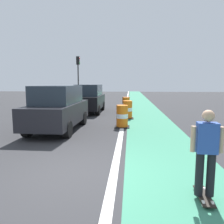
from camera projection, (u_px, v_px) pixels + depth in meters
ground_plane at (76, 175)px, 5.21m from camera, size 100.00×100.00×0.00m
bike_lane_strip at (145, 111)px, 16.88m from camera, size 2.50×80.00×0.01m
lane_divider_stripe at (125, 111)px, 17.00m from camera, size 0.20×80.00×0.01m
skateboarder_on_lane at (206, 152)px, 4.00m from camera, size 0.57×0.81×1.69m
parked_suv_nearest at (58, 108)px, 10.07m from camera, size 1.95×4.61×2.04m
parked_suv_second at (89, 98)px, 16.20m from camera, size 1.96×4.62×2.04m
traffic_barrel_front at (122, 117)px, 10.75m from camera, size 0.73×0.73×1.09m
traffic_barrel_mid at (128, 110)px, 13.40m from camera, size 0.73×0.73×1.09m
traffic_barrel_back at (126, 104)px, 16.78m from camera, size 0.73×0.73×1.09m
traffic_light_corner at (78, 71)px, 24.77m from camera, size 0.41×0.32×5.10m
pedestrian_crossing at (62, 98)px, 19.26m from camera, size 0.34×0.20×1.61m
pedestrian_waiting at (47, 100)px, 16.53m from camera, size 0.34×0.20×1.61m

